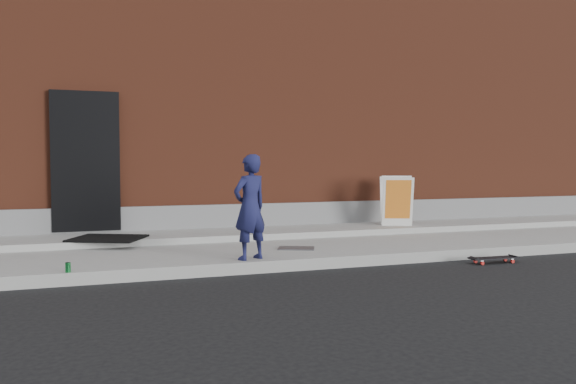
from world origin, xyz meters
name	(u,v)px	position (x,y,z in m)	size (l,w,h in m)	color
ground	(301,271)	(0.00, 0.00, 0.00)	(80.00, 80.00, 0.00)	black
sidewalk	(267,248)	(0.00, 1.50, 0.07)	(20.00, 3.00, 0.15)	gray
apron	(251,233)	(0.00, 2.40, 0.20)	(20.00, 1.20, 0.10)	gray
building	(201,117)	(0.00, 6.99, 2.50)	(20.00, 8.10, 5.00)	brown
child	(250,207)	(-0.61, 0.20, 0.82)	(0.49, 0.32, 1.34)	#171942
skateboard	(494,258)	(2.71, -0.34, 0.06)	(0.71, 0.20, 0.08)	red
pizza_sign	(397,201)	(2.68, 2.26, 0.70)	(0.74, 0.79, 0.89)	white
soda_can	(68,267)	(-2.77, 0.05, 0.21)	(0.06, 0.06, 0.11)	#1B8B3A
doormat	(108,238)	(-2.30, 2.00, 0.26)	(0.99, 0.80, 0.03)	black
utility_plate	(296,248)	(0.24, 0.84, 0.16)	(0.51, 0.33, 0.02)	#55555A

